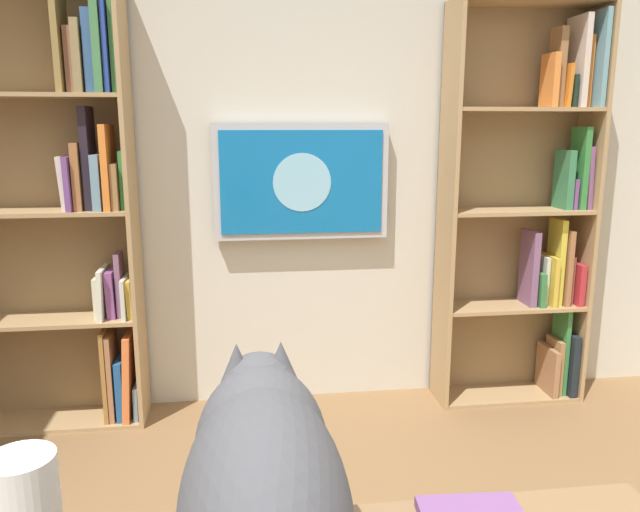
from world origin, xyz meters
TOP-DOWN VIEW (x-y plane):
  - wall_back at (0.00, -2.23)m, footprint 4.52×0.06m
  - bookshelf_left at (-1.32, -2.06)m, footprint 0.81×0.28m
  - bookshelf_right at (1.10, -2.06)m, footprint 0.90×0.28m
  - wall_mounted_tv at (-0.07, -2.15)m, footprint 0.92×0.07m
  - cat at (0.23, 0.21)m, footprint 0.26×0.68m

SIDE VIEW (x-z plane):
  - cat at x=0.23m, z-range 0.76..1.16m
  - bookshelf_left at x=-1.32m, z-range -0.02..2.13m
  - bookshelf_right at x=1.10m, z-range 0.03..2.24m
  - wall_mounted_tv at x=-0.07m, z-range 0.93..1.53m
  - wall_back at x=0.00m, z-range 0.00..2.70m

